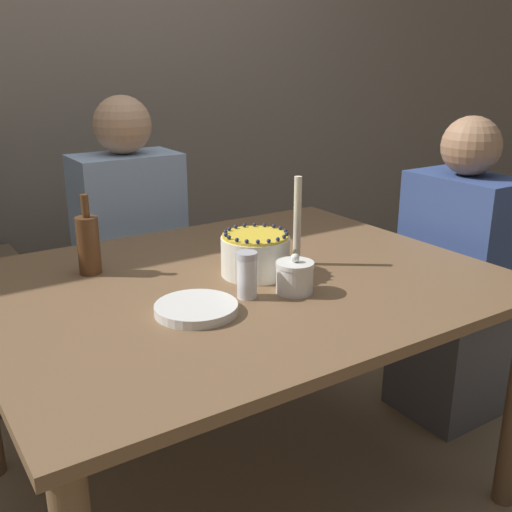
% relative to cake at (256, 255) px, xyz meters
% --- Properties ---
extents(ground_plane, '(12.00, 12.00, 0.00)m').
position_rel_cake_xyz_m(ground_plane, '(-0.06, 0.00, -0.79)').
color(ground_plane, '#8C7556').
extents(wall_behind, '(8.00, 0.05, 2.60)m').
position_rel_cake_xyz_m(wall_behind, '(-0.06, 1.40, 0.51)').
color(wall_behind, slate).
rests_on(wall_behind, ground_plane).
extents(dining_table, '(1.45, 1.15, 0.73)m').
position_rel_cake_xyz_m(dining_table, '(-0.06, 0.00, -0.16)').
color(dining_table, brown).
rests_on(dining_table, ground_plane).
extents(cake, '(0.20, 0.20, 0.13)m').
position_rel_cake_xyz_m(cake, '(0.00, 0.00, 0.00)').
color(cake, white).
rests_on(cake, dining_table).
extents(sugar_bowl, '(0.10, 0.10, 0.11)m').
position_rel_cake_xyz_m(sugar_bowl, '(0.01, -0.18, -0.02)').
color(sugar_bowl, white).
rests_on(sugar_bowl, dining_table).
extents(sugar_shaker, '(0.06, 0.06, 0.13)m').
position_rel_cake_xyz_m(sugar_shaker, '(-0.12, -0.14, 0.00)').
color(sugar_shaker, white).
rests_on(sugar_shaker, dining_table).
extents(plate_stack, '(0.21, 0.21, 0.02)m').
position_rel_cake_xyz_m(plate_stack, '(-0.28, -0.15, -0.05)').
color(plate_stack, white).
rests_on(plate_stack, dining_table).
extents(candle, '(0.05, 0.05, 0.28)m').
position_rel_cake_xyz_m(candle, '(0.16, 0.01, 0.05)').
color(candle, tan).
rests_on(candle, dining_table).
extents(bottle, '(0.07, 0.07, 0.24)m').
position_rel_cake_xyz_m(bottle, '(-0.41, 0.28, 0.03)').
color(bottle, brown).
rests_on(bottle, dining_table).
extents(person_man_blue_shirt, '(0.40, 0.34, 1.21)m').
position_rel_cake_xyz_m(person_man_blue_shirt, '(-0.09, 0.78, -0.26)').
color(person_man_blue_shirt, '#2D2D38').
rests_on(person_man_blue_shirt, ground_plane).
extents(person_woman_floral, '(0.34, 0.40, 1.15)m').
position_rel_cake_xyz_m(person_woman_floral, '(0.87, -0.05, -0.29)').
color(person_woman_floral, '#595960').
rests_on(person_woman_floral, ground_plane).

